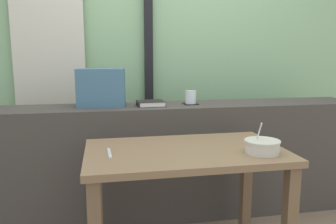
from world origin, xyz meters
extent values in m
cube|color=#8EBC89|center=(0.00, 1.23, 1.40)|extent=(4.80, 0.08, 2.80)
cube|color=beige|center=(-0.90, 1.13, 1.25)|extent=(0.56, 0.06, 2.50)
cube|color=black|center=(-0.09, 1.16, 1.30)|extent=(0.07, 0.05, 2.60)
cube|color=#423D38|center=(0.00, 0.55, 0.41)|extent=(2.80, 0.39, 0.82)
cube|color=brown|center=(-0.54, 0.17, 0.32)|extent=(0.06, 0.06, 0.65)
cube|color=brown|center=(0.41, 0.17, 0.32)|extent=(0.06, 0.06, 0.65)
cube|color=#846647|center=(-0.07, -0.10, 0.66)|extent=(1.05, 0.63, 0.03)
cube|color=black|center=(0.13, 0.55, 0.83)|extent=(0.10, 0.10, 0.00)
cylinder|color=white|center=(0.13, 0.55, 0.88)|extent=(0.08, 0.08, 0.09)
cylinder|color=#CC4C38|center=(0.13, 0.55, 0.86)|extent=(0.07, 0.07, 0.05)
cube|color=black|center=(-0.16, 0.52, 0.83)|extent=(0.19, 0.16, 0.00)
cube|color=silver|center=(-0.16, 0.52, 0.84)|extent=(0.18, 0.16, 0.03)
cube|color=black|center=(-0.16, 0.52, 0.86)|extent=(0.19, 0.16, 0.00)
cube|color=black|center=(-0.25, 0.52, 0.84)|extent=(0.01, 0.15, 0.04)
cube|color=#426B84|center=(-0.50, 0.55, 0.95)|extent=(0.33, 0.18, 0.26)
cylinder|color=beige|center=(0.30, -0.25, 0.72)|extent=(0.17, 0.17, 0.07)
cylinder|color=beige|center=(0.30, -0.25, 0.75)|extent=(0.18, 0.18, 0.01)
cylinder|color=tan|center=(0.30, -0.25, 0.71)|extent=(0.15, 0.15, 0.05)
cylinder|color=silver|center=(0.29, -0.22, 0.78)|extent=(0.03, 0.11, 0.14)
ellipsoid|color=silver|center=(0.29, -0.20, 0.73)|extent=(0.03, 0.05, 0.01)
cube|color=silver|center=(-0.47, -0.11, 0.68)|extent=(0.02, 0.17, 0.01)
camera|label=1|loc=(-0.49, -1.79, 1.18)|focal=36.18mm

